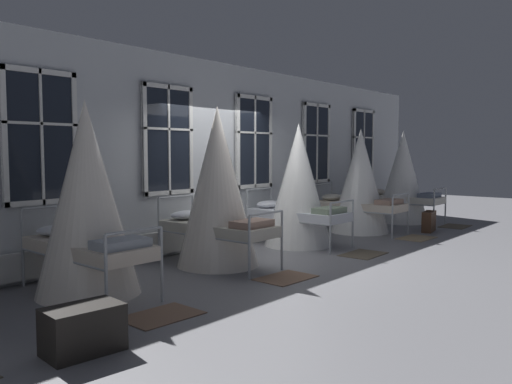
% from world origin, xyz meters
% --- Properties ---
extents(ground, '(28.44, 28.44, 0.00)m').
position_xyz_m(ground, '(0.00, 0.00, 0.00)').
color(ground, slate).
extents(back_wall_with_windows, '(15.22, 0.10, 3.34)m').
position_xyz_m(back_wall_with_windows, '(0.00, 1.06, 1.67)').
color(back_wall_with_windows, silver).
rests_on(back_wall_with_windows, ground).
extents(window_bank, '(11.92, 0.10, 2.74)m').
position_xyz_m(window_bank, '(0.00, 0.94, 1.03)').
color(window_bank, black).
rests_on(window_bank, ground).
extents(cot_second, '(1.25, 1.93, 2.35)m').
position_xyz_m(cot_second, '(-3.26, -0.09, 1.13)').
color(cot_second, '#9EA3A8').
rests_on(cot_second, ground).
extents(cot_third, '(1.25, 1.92, 2.41)m').
position_xyz_m(cot_third, '(-1.09, -0.16, 1.16)').
color(cot_third, '#9EA3A8').
rests_on(cot_third, ground).
extents(cot_fourth, '(1.25, 1.93, 2.24)m').
position_xyz_m(cot_fourth, '(1.12, -0.08, 1.08)').
color(cot_fourth, '#9EA3A8').
rests_on(cot_fourth, ground).
extents(cot_fifth, '(1.25, 1.92, 2.22)m').
position_xyz_m(cot_fifth, '(3.28, -0.16, 1.07)').
color(cot_fifth, '#9EA3A8').
rests_on(cot_fifth, ground).
extents(cot_sixth, '(1.25, 1.92, 2.25)m').
position_xyz_m(cot_sixth, '(5.40, -0.15, 1.08)').
color(cot_sixth, '#9EA3A8').
rests_on(cot_sixth, ground).
extents(rug_second, '(0.82, 0.59, 0.01)m').
position_xyz_m(rug_second, '(-3.26, -1.45, 0.01)').
color(rug_second, brown).
rests_on(rug_second, ground).
extents(rug_third, '(0.82, 0.59, 0.01)m').
position_xyz_m(rug_third, '(-1.09, -1.45, 0.01)').
color(rug_third, brown).
rests_on(rug_third, ground).
extents(rug_fourth, '(0.81, 0.57, 0.01)m').
position_xyz_m(rug_fourth, '(1.09, -1.45, 0.01)').
color(rug_fourth, brown).
rests_on(rug_fourth, ground).
extents(rug_fifth, '(0.82, 0.59, 0.01)m').
position_xyz_m(rug_fifth, '(3.26, -1.45, 0.01)').
color(rug_fifth, '#8E7A5B').
rests_on(rug_fifth, ground).
extents(rug_sixth, '(0.82, 0.59, 0.01)m').
position_xyz_m(rug_sixth, '(5.44, -1.45, 0.01)').
color(rug_sixth, brown).
rests_on(rug_sixth, ground).
extents(suitcase_dark, '(0.59, 0.31, 0.47)m').
position_xyz_m(suitcase_dark, '(4.29, -1.28, 0.22)').
color(suitcase_dark, '#472D1E').
rests_on(suitcase_dark, ground).
extents(travel_trunk, '(0.68, 0.46, 0.41)m').
position_xyz_m(travel_trunk, '(-4.35, -1.73, 0.20)').
color(travel_trunk, black).
rests_on(travel_trunk, ground).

